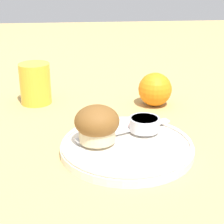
{
  "coord_description": "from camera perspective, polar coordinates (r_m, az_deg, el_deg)",
  "views": [
    {
      "loc": [
        -0.07,
        -0.59,
        0.31
      ],
      "look_at": [
        -0.01,
        0.03,
        0.06
      ],
      "focal_mm": 60.0,
      "sensor_mm": 36.0,
      "label": 1
    }
  ],
  "objects": [
    {
      "name": "butter_knife",
      "position": [
        0.68,
        1.94,
        -2.76
      ],
      "size": [
        0.18,
        0.09,
        0.0
      ],
      "rotation": [
        0.0,
        0.0,
        0.39
      ],
      "color": "silver",
      "rests_on": "plate"
    },
    {
      "name": "plate",
      "position": [
        0.65,
        2.29,
        -5.32
      ],
      "size": [
        0.23,
        0.23,
        0.02
      ],
      "color": "silver",
      "rests_on": "ground_plane"
    },
    {
      "name": "cream_ramekin",
      "position": [
        0.69,
        4.96,
        -1.74
      ],
      "size": [
        0.06,
        0.06,
        0.02
      ],
      "color": "silver",
      "rests_on": "plate"
    },
    {
      "name": "ground_plane",
      "position": [
        0.67,
        1.16,
        -5.28
      ],
      "size": [
        3.0,
        3.0,
        0.0
      ],
      "primitive_type": "plane",
      "color": "tan"
    },
    {
      "name": "berry_pair",
      "position": [
        0.69,
        3.49,
        -2.02
      ],
      "size": [
        0.02,
        0.01,
        0.01
      ],
      "color": "#B7192D",
      "rests_on": "plate"
    },
    {
      "name": "orange_fruit",
      "position": [
        0.86,
        6.57,
        3.45
      ],
      "size": [
        0.08,
        0.08,
        0.08
      ],
      "color": "orange",
      "rests_on": "ground_plane"
    },
    {
      "name": "juice_glass",
      "position": [
        0.88,
        -11.62,
        4.26
      ],
      "size": [
        0.07,
        0.07,
        0.09
      ],
      "color": "gold",
      "rests_on": "ground_plane"
    },
    {
      "name": "muffin",
      "position": [
        0.64,
        -2.3,
        -1.87
      ],
      "size": [
        0.08,
        0.08,
        0.06
      ],
      "color": "beige",
      "rests_on": "plate"
    }
  ]
}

